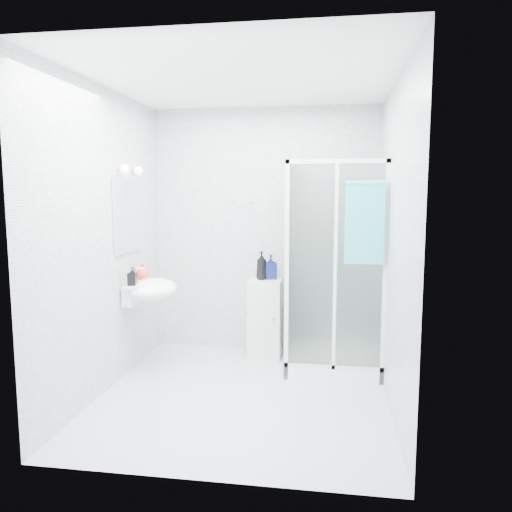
% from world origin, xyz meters
% --- Properties ---
extents(room, '(2.40, 2.60, 2.60)m').
position_xyz_m(room, '(0.00, 0.00, 1.30)').
color(room, silver).
rests_on(room, ground).
extents(shower_enclosure, '(0.90, 0.95, 2.00)m').
position_xyz_m(shower_enclosure, '(0.67, 0.77, 0.45)').
color(shower_enclosure, white).
rests_on(shower_enclosure, ground).
extents(wall_basin, '(0.46, 0.56, 0.35)m').
position_xyz_m(wall_basin, '(-0.99, 0.45, 0.80)').
color(wall_basin, white).
rests_on(wall_basin, ground).
extents(mirror, '(0.02, 0.60, 0.70)m').
position_xyz_m(mirror, '(-1.19, 0.45, 1.50)').
color(mirror, white).
rests_on(mirror, room).
extents(vanity_lights, '(0.10, 0.40, 0.08)m').
position_xyz_m(vanity_lights, '(-1.14, 0.45, 1.92)').
color(vanity_lights, silver).
rests_on(vanity_lights, room).
extents(wall_hooks, '(0.23, 0.06, 0.03)m').
position_xyz_m(wall_hooks, '(-0.25, 1.26, 1.62)').
color(wall_hooks, silver).
rests_on(wall_hooks, room).
extents(storage_cabinet, '(0.34, 0.36, 0.82)m').
position_xyz_m(storage_cabinet, '(0.04, 1.04, 0.41)').
color(storage_cabinet, silver).
rests_on(storage_cabinet, ground).
extents(hand_towel, '(0.34, 0.05, 0.72)m').
position_xyz_m(hand_towel, '(0.99, 0.36, 1.47)').
color(hand_towel, '#31A5BA').
rests_on(hand_towel, shower_enclosure).
extents(shampoo_bottle_a, '(0.15, 0.15, 0.30)m').
position_xyz_m(shampoo_bottle_a, '(0.00, 1.04, 0.97)').
color(shampoo_bottle_a, black).
rests_on(shampoo_bottle_a, storage_cabinet).
extents(shampoo_bottle_b, '(0.14, 0.15, 0.26)m').
position_xyz_m(shampoo_bottle_b, '(0.09, 1.09, 0.95)').
color(shampoo_bottle_b, navy).
rests_on(shampoo_bottle_b, storage_cabinet).
extents(soap_dispenser_orange, '(0.15, 0.15, 0.16)m').
position_xyz_m(soap_dispenser_orange, '(-1.11, 0.58, 0.94)').
color(soap_dispenser_orange, red).
rests_on(soap_dispenser_orange, wall_basin).
extents(soap_dispenser_black, '(0.08, 0.09, 0.17)m').
position_xyz_m(soap_dispenser_black, '(-1.09, 0.29, 0.95)').
color(soap_dispenser_black, black).
rests_on(soap_dispenser_black, wall_basin).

